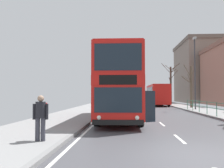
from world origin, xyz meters
TOP-DOWN VIEW (x-y plane):
  - ground at (-0.72, -0.00)m, footprint 15.80×140.00m
  - double_decker_bus_main at (-2.52, 9.46)m, footprint 3.33×10.90m
  - background_bus_far_lane at (2.75, 31.37)m, footprint 2.67×10.34m
  - pedestrian_with_backpack at (-5.03, 1.13)m, footprint 0.55×0.54m
  - street_lamp_far_side at (5.28, 19.54)m, footprint 0.28×0.60m
  - bare_tree_far_01 at (5.74, 23.07)m, footprint 2.09×1.71m
  - bare_tree_far_02 at (5.69, 36.07)m, footprint 3.24×2.48m
  - background_building_02 at (14.12, 46.86)m, footprint 9.19×15.57m

SIDE VIEW (x-z plane):
  - ground at x=-0.72m, z-range -0.06..0.14m
  - pedestrian_with_backpack at x=-5.03m, z-range 0.26..1.83m
  - background_bus_far_lane at x=2.75m, z-range 0.15..3.31m
  - double_decker_bus_main at x=-2.52m, z-range 0.10..4.49m
  - bare_tree_far_01 at x=5.74m, z-range 0.26..5.52m
  - bare_tree_far_02 at x=5.69m, z-range 0.18..7.24m
  - street_lamp_far_side at x=5.28m, z-range 0.75..8.51m
  - background_building_02 at x=14.12m, z-range 0.03..13.01m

